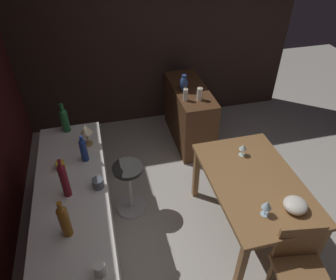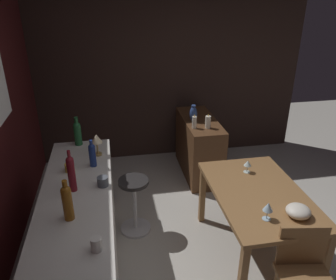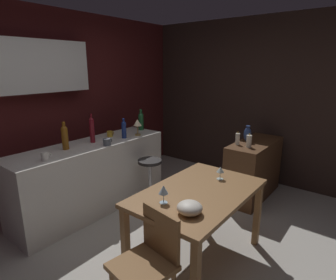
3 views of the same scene
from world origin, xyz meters
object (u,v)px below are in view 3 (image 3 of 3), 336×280
(cup_slate, at_px, (107,142))
(wine_bottle_cobalt, at_px, (124,129))
(wine_bottle_ruby, at_px, (92,129))
(wine_bottle_amber, at_px, (65,136))
(cup_mustard, at_px, (110,134))
(wine_bottle_green, at_px, (141,120))
(cup_white, at_px, (45,156))
(chair_near_window, at_px, (149,261))
(vase_ceramic_blue, at_px, (248,134))
(wine_glass_left, at_px, (220,170))
(fruit_bowl, at_px, (190,208))
(wine_glass_right, at_px, (164,190))
(pillar_candle_tall, at_px, (249,141))
(dining_table, at_px, (198,200))
(counter_lamp, at_px, (137,124))
(pillar_candle_short, at_px, (238,139))
(bar_stool, at_px, (150,181))
(sideboard_cabinet, at_px, (253,169))

(cup_slate, bearing_deg, wine_bottle_cobalt, 13.71)
(wine_bottle_ruby, bearing_deg, wine_bottle_cobalt, -21.22)
(wine_bottle_amber, xyz_separation_m, cup_mustard, (0.73, 0.06, -0.12))
(wine_bottle_ruby, bearing_deg, wine_bottle_green, 0.67)
(cup_white, bearing_deg, wine_bottle_cobalt, 2.34)
(wine_bottle_amber, distance_m, cup_mustard, 0.74)
(chair_near_window, xyz_separation_m, vase_ceramic_blue, (2.40, 0.28, 0.44))
(wine_glass_left, xyz_separation_m, fruit_bowl, (-0.76, -0.14, -0.05))
(wine_glass_right, height_order, pillar_candle_tall, pillar_candle_tall)
(dining_table, distance_m, wine_glass_left, 0.41)
(cup_slate, bearing_deg, fruit_bowl, -107.72)
(wine_bottle_cobalt, bearing_deg, wine_bottle_amber, 168.77)
(dining_table, distance_m, wine_glass_right, 0.45)
(chair_near_window, height_order, pillar_candle_tall, pillar_candle_tall)
(wine_glass_right, height_order, vase_ceramic_blue, vase_ceramic_blue)
(chair_near_window, distance_m, counter_lamp, 2.19)
(chair_near_window, height_order, pillar_candle_short, pillar_candle_short)
(cup_slate, height_order, pillar_candle_tall, pillar_candle_tall)
(wine_bottle_cobalt, relative_size, wine_bottle_green, 0.85)
(wine_bottle_cobalt, relative_size, pillar_candle_short, 1.49)
(wine_bottle_amber, height_order, vase_ceramic_blue, wine_bottle_amber)
(bar_stool, bearing_deg, pillar_candle_tall, -51.88)
(pillar_candle_short, bearing_deg, vase_ceramic_blue, -10.84)
(wine_glass_left, xyz_separation_m, cup_white, (-1.04, 1.49, 0.11))
(counter_lamp, relative_size, vase_ceramic_blue, 1.01)
(fruit_bowl, relative_size, pillar_candle_tall, 1.09)
(counter_lamp, bearing_deg, pillar_candle_tall, -63.74)
(wine_glass_right, relative_size, cup_slate, 1.22)
(cup_white, bearing_deg, dining_table, -65.29)
(wine_bottle_cobalt, xyz_separation_m, wine_bottle_green, (0.51, 0.17, 0.02))
(counter_lamp, bearing_deg, pillar_candle_short, -59.61)
(wine_bottle_ruby, bearing_deg, vase_ceramic_blue, -42.77)
(fruit_bowl, distance_m, cup_mustard, 2.06)
(cup_mustard, distance_m, pillar_candle_tall, 1.89)
(chair_near_window, relative_size, pillar_candle_tall, 4.54)
(chair_near_window, xyz_separation_m, pillar_candle_short, (2.17, 0.33, 0.41))
(sideboard_cabinet, height_order, wine_bottle_green, wine_bottle_green)
(wine_bottle_cobalt, xyz_separation_m, cup_mustard, (-0.06, 0.22, -0.09))
(cup_mustard, xyz_separation_m, vase_ceramic_blue, (1.22, -1.50, -0.01))
(sideboard_cabinet, height_order, pillar_candle_tall, pillar_candle_tall)
(cup_white, bearing_deg, wine_bottle_green, 7.33)
(wine_bottle_cobalt, distance_m, cup_slate, 0.39)
(cup_white, distance_m, pillar_candle_tall, 2.47)
(fruit_bowl, relative_size, wine_bottle_ruby, 0.54)
(bar_stool, bearing_deg, sideboard_cabinet, -42.20)
(wine_bottle_cobalt, height_order, pillar_candle_short, wine_bottle_cobalt)
(pillar_candle_tall, relative_size, vase_ceramic_blue, 0.81)
(cup_white, relative_size, counter_lamp, 0.48)
(pillar_candle_tall, bearing_deg, wine_bottle_amber, 137.11)
(fruit_bowl, bearing_deg, wine_bottle_cobalt, 62.25)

